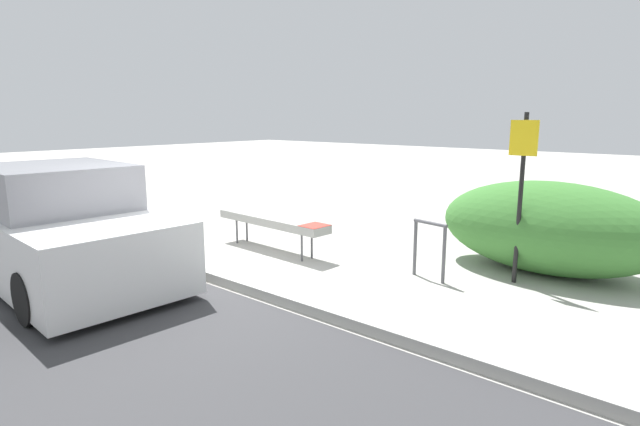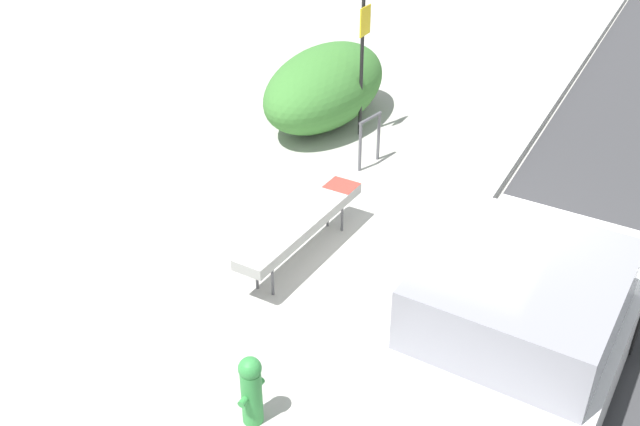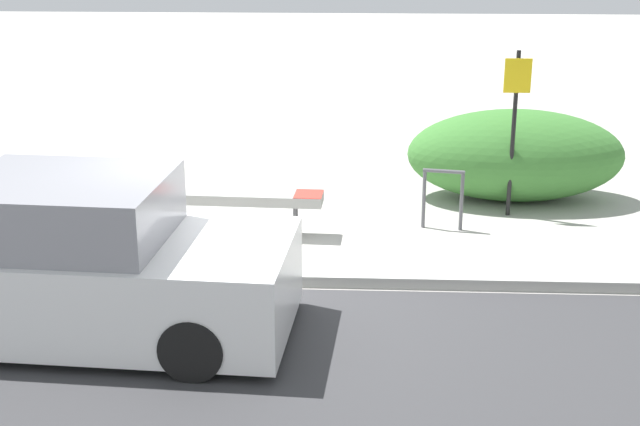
{
  "view_description": "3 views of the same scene",
  "coord_description": "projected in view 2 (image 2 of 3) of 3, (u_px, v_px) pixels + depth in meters",
  "views": [
    {
      "loc": [
        5.45,
        -4.11,
        2.25
      ],
      "look_at": [
        0.87,
        1.29,
        0.87
      ],
      "focal_mm": 28.0,
      "sensor_mm": 36.0,
      "label": 1
    },
    {
      "loc": [
        -6.98,
        -2.12,
        5.18
      ],
      "look_at": [
        -0.43,
        1.41,
        0.7
      ],
      "focal_mm": 40.0,
      "sensor_mm": 36.0,
      "label": 2
    },
    {
      "loc": [
        1.19,
        -9.35,
        3.98
      ],
      "look_at": [
        0.7,
        0.74,
        0.61
      ],
      "focal_mm": 50.0,
      "sensor_mm": 36.0,
      "label": 3
    }
  ],
  "objects": [
    {
      "name": "parked_car_near",
      "position": [
        518.0,
        336.0,
        6.73
      ],
      "size": [
        4.14,
        2.08,
        1.6
      ],
      "rotation": [
        0.0,
        0.0,
        -0.06
      ],
      "color": "black",
      "rests_on": "ground_plane"
    },
    {
      "name": "bike_rack",
      "position": [
        370.0,
        136.0,
        11.06
      ],
      "size": [
        0.55,
        0.15,
        0.83
      ],
      "rotation": [
        0.0,
        0.0,
        -0.18
      ],
      "color": "#515156",
      "rests_on": "ground_plane"
    },
    {
      "name": "curb",
      "position": [
        438.0,
        269.0,
        8.76
      ],
      "size": [
        60.0,
        0.2,
        0.13
      ],
      "color": "#A8A8A3",
      "rests_on": "ground_plane"
    },
    {
      "name": "shrub_hedge",
      "position": [
        325.0,
        86.0,
        12.42
      ],
      "size": [
        3.15,
        1.65,
        1.34
      ],
      "color": "#3D7A33",
      "rests_on": "ground_plane"
    },
    {
      "name": "bench",
      "position": [
        302.0,
        223.0,
        8.84
      ],
      "size": [
        2.37,
        0.52,
        0.59
      ],
      "rotation": [
        0.0,
        0.0,
        -0.05
      ],
      "color": "#515156",
      "rests_on": "ground_plane"
    },
    {
      "name": "sign_post",
      "position": [
        362.0,
        57.0,
        11.59
      ],
      "size": [
        0.36,
        0.08,
        2.3
      ],
      "color": "black",
      "rests_on": "ground_plane"
    },
    {
      "name": "fire_hydrant",
      "position": [
        251.0,
        388.0,
        6.56
      ],
      "size": [
        0.36,
        0.22,
        0.77
      ],
      "color": "#338C3F",
      "rests_on": "ground_plane"
    },
    {
      "name": "ground_plane",
      "position": [
        437.0,
        274.0,
        8.79
      ],
      "size": [
        60.0,
        60.0,
        0.0
      ],
      "primitive_type": "plane",
      "color": "#ADAAA3"
    }
  ]
}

